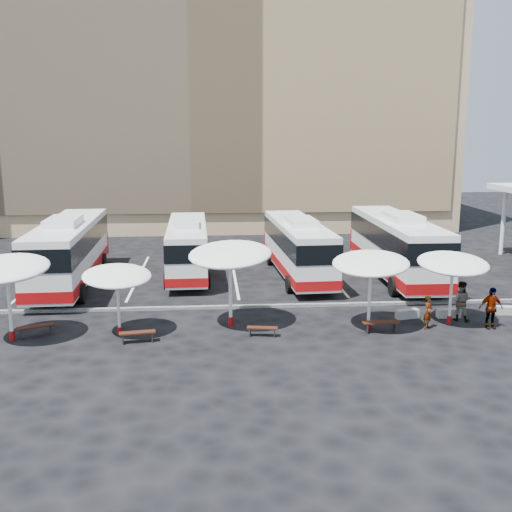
{
  "coord_description": "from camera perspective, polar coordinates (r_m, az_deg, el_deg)",
  "views": [
    {
      "loc": [
        -1.47,
        -28.99,
        8.76
      ],
      "look_at": [
        1.0,
        3.0,
        2.2
      ],
      "focal_mm": 42.0,
      "sensor_mm": 36.0,
      "label": 1
    }
  ],
  "objects": [
    {
      "name": "sunshade_3",
      "position": [
        27.27,
        10.87,
        -0.72
      ],
      "size": [
        4.53,
        4.55,
        3.6
      ],
      "rotation": [
        0.0,
        0.0,
        -0.4
      ],
      "color": "white",
      "rests_on": "ground"
    },
    {
      "name": "passenger_0",
      "position": [
        28.53,
        16.08,
        -5.17
      ],
      "size": [
        0.64,
        0.67,
        1.54
      ],
      "primitive_type": "imported",
      "rotation": [
        0.0,
        0.0,
        0.91
      ],
      "color": "black",
      "rests_on": "ground"
    },
    {
      "name": "wood_bench_1",
      "position": [
        26.26,
        -11.24,
        -7.33
      ],
      "size": [
        1.58,
        0.65,
        0.47
      ],
      "rotation": [
        0.0,
        0.0,
        0.16
      ],
      "color": "black",
      "rests_on": "ground"
    },
    {
      "name": "conc_bench_1",
      "position": [
        30.66,
        17.87,
        -5.21
      ],
      "size": [
        1.15,
        0.41,
        0.43
      ],
      "primitive_type": "cube",
      "rotation": [
        0.0,
        0.0,
        -0.03
      ],
      "color": "#969691",
      "rests_on": "ground"
    },
    {
      "name": "ground",
      "position": [
        30.32,
        -1.45,
        -5.24
      ],
      "size": [
        120.0,
        120.0,
        0.0
      ],
      "primitive_type": "plane",
      "color": "black",
      "rests_on": "ground"
    },
    {
      "name": "wood_bench_0",
      "position": [
        28.23,
        -20.26,
        -6.47
      ],
      "size": [
        1.61,
        1.05,
        0.49
      ],
      "rotation": [
        0.0,
        0.0,
        0.43
      ],
      "color": "black",
      "rests_on": "ground"
    },
    {
      "name": "curb_divider",
      "position": [
        30.78,
        -1.5,
        -4.84
      ],
      "size": [
        34.0,
        0.25,
        0.15
      ],
      "primitive_type": "cube",
      "color": "black",
      "rests_on": "ground"
    },
    {
      "name": "passenger_1",
      "position": [
        30.12,
        18.95,
        -4.09
      ],
      "size": [
        1.17,
        1.09,
        1.93
      ],
      "primitive_type": "imported",
      "rotation": [
        0.0,
        0.0,
        2.63
      ],
      "color": "black",
      "rests_on": "ground"
    },
    {
      "name": "bus_0",
      "position": [
        36.84,
        -17.37,
        0.62
      ],
      "size": [
        3.34,
        13.08,
        4.13
      ],
      "rotation": [
        0.0,
        0.0,
        0.03
      ],
      "color": "white",
      "rests_on": "ground"
    },
    {
      "name": "sunshade_2",
      "position": [
        27.16,
        -2.48,
        0.12
      ],
      "size": [
        4.85,
        4.88,
        3.98
      ],
      "rotation": [
        0.0,
        0.0,
        -0.33
      ],
      "color": "white",
      "rests_on": "ground"
    },
    {
      "name": "sandstone_building",
      "position": [
        61.0,
        -3.14,
        15.18
      ],
      "size": [
        42.0,
        18.25,
        29.6
      ],
      "color": "tan",
      "rests_on": "ground"
    },
    {
      "name": "sunshade_4",
      "position": [
        29.04,
        18.24,
        -0.71
      ],
      "size": [
        3.33,
        3.37,
        3.39
      ],
      "rotation": [
        0.0,
        0.0,
        -0.03
      ],
      "color": "white",
      "rests_on": "ground"
    },
    {
      "name": "passenger_2",
      "position": [
        29.44,
        21.47,
        -4.63
      ],
      "size": [
        1.15,
        0.52,
        1.93
      ],
      "primitive_type": "imported",
      "rotation": [
        0.0,
        0.0,
        0.04
      ],
      "color": "black",
      "rests_on": "ground"
    },
    {
      "name": "conc_bench_2",
      "position": [
        32.17,
        22.8,
        -4.8
      ],
      "size": [
        1.14,
        0.52,
        0.41
      ],
      "primitive_type": "cube",
      "rotation": [
        0.0,
        0.0,
        -0.14
      ],
      "color": "#969691",
      "rests_on": "ground"
    },
    {
      "name": "wood_bench_2",
      "position": [
        26.54,
        0.6,
        -6.99
      ],
      "size": [
        1.39,
        0.57,
        0.42
      ],
      "rotation": [
        0.0,
        0.0,
        -0.16
      ],
      "color": "black",
      "rests_on": "ground"
    },
    {
      "name": "bus_2",
      "position": [
        37.32,
        4.0,
        0.99
      ],
      "size": [
        3.21,
        12.05,
        3.79
      ],
      "rotation": [
        0.0,
        0.0,
        0.05
      ],
      "color": "white",
      "rests_on": "ground"
    },
    {
      "name": "conc_bench_0",
      "position": [
        29.98,
        14.21,
        -5.37
      ],
      "size": [
        1.19,
        0.63,
        0.43
      ],
      "primitive_type": "cube",
      "rotation": [
        0.0,
        0.0,
        0.23
      ],
      "color": "#969691",
      "rests_on": "ground"
    },
    {
      "name": "bus_1",
      "position": [
        38.08,
        -6.55,
        1.0
      ],
      "size": [
        2.83,
        11.35,
        3.59
      ],
      "rotation": [
        0.0,
        0.0,
        0.02
      ],
      "color": "white",
      "rests_on": "ground"
    },
    {
      "name": "sunshade_0",
      "position": [
        27.37,
        -22.69,
        -1.13
      ],
      "size": [
        3.74,
        3.78,
        3.74
      ],
      "rotation": [
        0.0,
        0.0,
        -0.05
      ],
      "color": "white",
      "rests_on": "ground"
    },
    {
      "name": "sunshade_1",
      "position": [
        26.79,
        -13.1,
        -1.89
      ],
      "size": [
        3.81,
        3.84,
        3.14
      ],
      "rotation": [
        0.0,
        0.0,
        0.33
      ],
      "color": "white",
      "rests_on": "ground"
    },
    {
      "name": "wood_bench_3",
      "position": [
        27.59,
        11.79,
        -6.36
      ],
      "size": [
        1.65,
        0.47,
        0.5
      ],
      "rotation": [
        0.0,
        0.0,
        0.02
      ],
      "color": "black",
      "rests_on": "ground"
    },
    {
      "name": "bus_3",
      "position": [
        37.83,
        13.19,
        1.13
      ],
      "size": [
        3.18,
        13.07,
        4.14
      ],
      "rotation": [
        0.0,
        0.0,
        -0.01
      ],
      "color": "white",
      "rests_on": "ground"
    },
    {
      "name": "bay_lines",
      "position": [
        38.04,
        -2.08,
        -1.76
      ],
      "size": [
        24.15,
        12.0,
        0.01
      ],
      "color": "white",
      "rests_on": "ground"
    }
  ]
}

